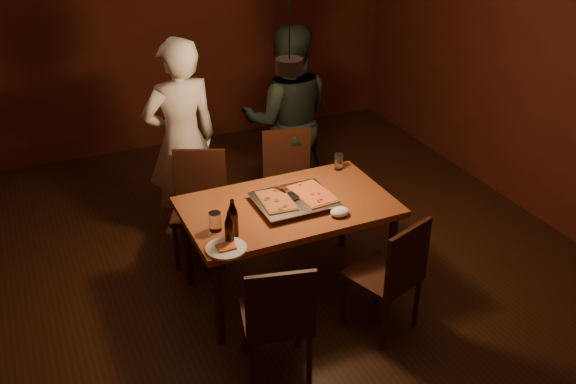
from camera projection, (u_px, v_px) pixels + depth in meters
name	position (u px, v px, depth m)	size (l,w,h in m)	color
room_shell	(289.00, 116.00, 4.35)	(6.00, 6.00, 6.00)	#35190E
dining_table	(288.00, 213.00, 4.64)	(1.50, 0.90, 0.75)	#9D5027
chair_far_left	(200.00, 195.00, 5.16)	(0.55, 0.55, 0.49)	#38190F
chair_far_right	(289.00, 173.00, 5.51)	(0.50, 0.50, 0.49)	#38190F
chair_near_left	(278.00, 312.00, 3.87)	(0.51, 0.51, 0.49)	#38190F
chair_near_right	(393.00, 268.00, 4.28)	(0.53, 0.53, 0.49)	#38190F
pizza_tray	(294.00, 201.00, 4.59)	(0.55, 0.45, 0.05)	silver
pizza_meat	(276.00, 200.00, 4.53)	(0.22, 0.34, 0.02)	maroon
pizza_cheese	(313.00, 194.00, 4.62)	(0.24, 0.38, 0.02)	gold
spatula	(292.00, 196.00, 4.58)	(0.09, 0.24, 0.04)	silver
beer_bottle_a	(229.00, 228.00, 4.10)	(0.06, 0.06, 0.23)	black
beer_bottle_b	(233.00, 218.00, 4.17)	(0.07, 0.07, 0.27)	black
water_glass_left	(215.00, 221.00, 4.26)	(0.08, 0.08, 0.13)	silver
water_glass_right	(339.00, 162.00, 5.06)	(0.07, 0.07, 0.13)	silver
plate_slice	(226.00, 248.00, 4.08)	(0.26, 0.26, 0.03)	white
napkin	(340.00, 212.00, 4.45)	(0.14, 0.11, 0.06)	white
diner_white	(182.00, 141.00, 5.28)	(0.64, 0.42, 1.74)	silver
diner_dark	(287.00, 120.00, 5.72)	(0.83, 0.65, 1.72)	black
pendant_lamp	(289.00, 65.00, 4.18)	(0.18, 0.18, 1.10)	black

